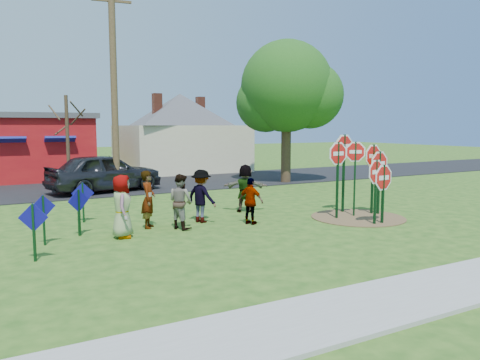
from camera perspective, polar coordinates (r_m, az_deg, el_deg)
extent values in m
plane|color=#254F16|center=(14.94, -1.34, -5.59)|extent=(120.00, 120.00, 0.00)
cube|color=#9E9E99|center=(9.39, 19.97, -13.16)|extent=(22.00, 1.80, 0.08)
cube|color=black|center=(25.56, -13.32, -0.63)|extent=(120.00, 7.50, 0.04)
cylinder|color=brown|center=(16.70, 14.17, -4.44)|extent=(3.20, 3.20, 0.03)
cube|color=maroon|center=(31.02, -26.55, 3.39)|extent=(9.00, 7.00, 3.60)
cube|color=#4C4C51|center=(30.99, -26.74, 6.99)|extent=(9.40, 7.40, 0.30)
cube|color=navy|center=(27.40, -26.30, 4.33)|extent=(1.60, 0.78, 0.45)
cube|color=navy|center=(27.62, -21.10, 4.58)|extent=(1.60, 0.78, 0.45)
cube|color=beige|center=(33.33, -7.26, 3.86)|extent=(8.00, 7.00, 3.20)
pyramid|color=#4C4C51|center=(33.37, -7.36, 10.39)|extent=(9.40, 9.40, 2.20)
cube|color=brown|center=(31.69, -10.07, 9.10)|extent=(0.55, 0.55, 1.40)
cube|color=brown|center=(35.02, -4.86, 8.93)|extent=(0.55, 0.55, 1.40)
cube|color=#0E3417|center=(15.53, 16.17, -1.46)|extent=(0.07, 0.08, 2.10)
cylinder|color=white|center=(15.45, 16.25, 0.96)|extent=(1.05, 0.24, 1.07)
cylinder|color=red|center=(15.45, 16.25, 0.96)|extent=(0.91, 0.21, 0.92)
cube|color=white|center=(15.45, 16.25, 0.96)|extent=(0.46, 0.10, 0.13)
cube|color=#0E3417|center=(17.42, 12.50, 0.75)|extent=(0.07, 0.08, 2.85)
cylinder|color=white|center=(17.35, 12.59, 4.05)|extent=(1.16, 0.14, 1.16)
cylinder|color=red|center=(17.35, 12.59, 4.05)|extent=(1.00, 0.12, 1.00)
cube|color=white|center=(17.35, 12.59, 4.05)|extent=(0.51, 0.06, 0.14)
cylinder|color=gold|center=(17.35, 12.59, 4.05)|extent=(1.16, 0.13, 1.16)
cube|color=#0E3417|center=(16.73, 13.81, 0.07)|extent=(0.07, 0.08, 2.62)
cylinder|color=white|center=(16.65, 13.90, 3.36)|extent=(0.85, 0.46, 0.96)
cylinder|color=red|center=(16.65, 13.90, 3.36)|extent=(0.74, 0.40, 0.82)
cube|color=white|center=(16.65, 13.90, 3.36)|extent=(0.37, 0.20, 0.12)
cube|color=#0E3417|center=(17.36, 15.84, 0.06)|extent=(0.07, 0.08, 2.51)
cylinder|color=white|center=(17.29, 15.93, 2.84)|extent=(1.11, 0.16, 1.12)
cylinder|color=red|center=(17.29, 15.93, 2.84)|extent=(0.96, 0.14, 0.97)
cube|color=white|center=(17.29, 15.93, 2.84)|extent=(0.49, 0.07, 0.14)
cylinder|color=gold|center=(17.29, 15.93, 2.84)|extent=(1.11, 0.15, 1.12)
cube|color=#0E3417|center=(15.77, 17.02, -1.69)|extent=(0.07, 0.09, 1.92)
cylinder|color=white|center=(15.70, 17.09, 0.28)|extent=(1.14, 0.19, 1.15)
cylinder|color=red|center=(15.70, 17.09, 0.28)|extent=(0.99, 0.17, 0.99)
cube|color=white|center=(15.70, 17.09, 0.28)|extent=(0.50, 0.08, 0.14)
cube|color=#0E3417|center=(17.35, 16.55, -0.36)|extent=(0.07, 0.09, 2.27)
cylinder|color=white|center=(17.28, 16.63, 1.94)|extent=(1.19, 0.16, 1.20)
cylinder|color=red|center=(17.28, 16.63, 1.94)|extent=(1.03, 0.14, 1.03)
cube|color=white|center=(17.28, 16.63, 1.94)|extent=(0.52, 0.07, 0.15)
cylinder|color=gold|center=(17.28, 16.63, 1.94)|extent=(1.19, 0.15, 1.20)
cube|color=#0E3417|center=(16.17, 11.79, -0.09)|extent=(0.06, 0.08, 2.62)
cylinder|color=white|center=(16.09, 11.86, 3.17)|extent=(1.07, 0.09, 1.07)
cylinder|color=red|center=(16.09, 11.86, 3.17)|extent=(0.92, 0.08, 0.92)
cube|color=white|center=(16.09, 11.86, 3.17)|extent=(0.47, 0.04, 0.13)
cube|color=#0E3417|center=(11.95, -23.82, -5.91)|extent=(0.07, 0.08, 1.36)
cube|color=navy|center=(11.88, -23.90, -4.20)|extent=(0.64, 0.26, 0.68)
cube|color=#0E3417|center=(13.45, -22.81, -4.57)|extent=(0.06, 0.06, 1.34)
cube|color=navy|center=(13.39, -22.88, -3.02)|extent=(0.63, 0.09, 0.63)
cube|color=#0E3417|center=(14.23, -19.04, -3.79)|extent=(0.08, 0.08, 1.35)
cube|color=navy|center=(14.17, -19.10, -2.38)|extent=(0.63, 0.30, 0.69)
cube|color=#0E3417|center=(16.19, -18.58, -2.64)|extent=(0.07, 0.08, 1.30)
cube|color=navy|center=(16.15, -18.62, -1.54)|extent=(0.70, 0.21, 0.72)
imported|color=#3F4183|center=(13.62, -14.19, -3.14)|extent=(0.78, 0.99, 1.80)
imported|color=#277161|center=(14.75, -11.11, -2.34)|extent=(0.68, 0.78, 1.79)
imported|color=brown|center=(14.48, -7.25, -2.61)|extent=(0.90, 1.00, 1.70)
imported|color=#36363C|center=(15.38, -4.74, -1.97)|extent=(1.06, 1.29, 1.74)
imported|color=#543259|center=(15.01, 1.33, -2.61)|extent=(0.76, 0.95, 1.51)
imported|color=#1A4820|center=(17.19, 0.66, -1.00)|extent=(1.67, 1.30, 1.77)
imported|color=#323237|center=(23.23, -16.15, 0.90)|extent=(5.72, 3.28, 1.83)
cylinder|color=#4C3823|center=(22.68, -15.11, 11.03)|extent=(0.31, 0.31, 9.99)
cube|color=#4C3823|center=(23.29, -15.41, 20.32)|extent=(1.77, 0.36, 0.11)
cylinder|color=#382819|center=(26.25, 5.63, 4.33)|extent=(0.54, 0.54, 4.27)
sphere|color=#144713|center=(26.32, 5.71, 11.30)|extent=(5.04, 5.04, 5.04)
sphere|color=#144713|center=(26.49, 8.53, 10.18)|extent=(3.68, 3.68, 3.68)
sphere|color=#144713|center=(26.43, 3.15, 9.41)|extent=(3.30, 3.30, 3.30)
cylinder|color=#382819|center=(25.65, -20.26, 4.41)|extent=(0.18, 0.18, 4.72)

